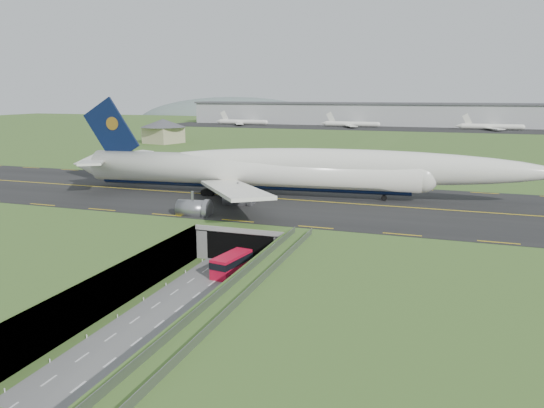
% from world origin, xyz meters
% --- Properties ---
extents(ground, '(900.00, 900.00, 0.00)m').
position_xyz_m(ground, '(0.00, 0.00, 0.00)').
color(ground, '#3F6327').
rests_on(ground, ground).
extents(airfield_deck, '(800.00, 800.00, 6.00)m').
position_xyz_m(airfield_deck, '(0.00, 0.00, 3.00)').
color(airfield_deck, gray).
rests_on(airfield_deck, ground).
extents(trench_road, '(12.00, 75.00, 0.20)m').
position_xyz_m(trench_road, '(0.00, -7.50, 0.10)').
color(trench_road, slate).
rests_on(trench_road, ground).
extents(taxiway, '(800.00, 44.00, 0.18)m').
position_xyz_m(taxiway, '(0.00, 33.00, 6.09)').
color(taxiway, black).
rests_on(taxiway, airfield_deck).
extents(tunnel_portal, '(17.00, 22.30, 6.00)m').
position_xyz_m(tunnel_portal, '(0.00, 16.71, 3.33)').
color(tunnel_portal, gray).
rests_on(tunnel_portal, ground).
extents(guideway, '(3.00, 53.00, 7.05)m').
position_xyz_m(guideway, '(11.00, -19.11, 5.32)').
color(guideway, '#A8A8A3').
rests_on(guideway, ground).
extents(jumbo_jet, '(105.20, 65.48, 21.74)m').
position_xyz_m(jumbo_jet, '(-1.51, 36.10, 11.87)').
color(jumbo_jet, white).
rests_on(jumbo_jet, ground).
extents(shuttle_tram, '(4.28, 8.36, 3.24)m').
position_xyz_m(shuttle_tram, '(1.14, 1.89, 1.78)').
color(shuttle_tram, red).
rests_on(shuttle_tram, ground).
extents(service_building, '(24.10, 24.10, 10.75)m').
position_xyz_m(service_building, '(-89.25, 136.81, 12.37)').
color(service_building, tan).
rests_on(service_building, ground).
extents(cargo_terminal, '(320.00, 67.00, 15.60)m').
position_xyz_m(cargo_terminal, '(-0.27, 299.41, 13.96)').
color(cargo_terminal, '#B2B2B2').
rests_on(cargo_terminal, ground).
extents(distant_hills, '(700.00, 91.00, 60.00)m').
position_xyz_m(distant_hills, '(64.38, 430.00, -4.00)').
color(distant_hills, slate).
rests_on(distant_hills, ground).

